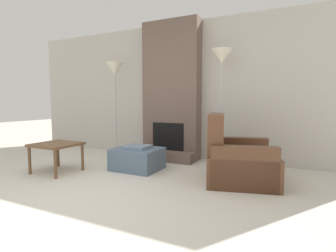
{
  "coord_description": "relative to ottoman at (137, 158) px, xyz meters",
  "views": [
    {
      "loc": [
        2.15,
        -2.02,
        1.08
      ],
      "look_at": [
        0.0,
        2.39,
        0.64
      ],
      "focal_mm": 28.0,
      "sensor_mm": 36.0,
      "label": 1
    }
  ],
  "objects": [
    {
      "name": "floor_lamp_left",
      "position": [
        -1.06,
        0.84,
        1.47
      ],
      "size": [
        0.34,
        0.34,
        1.88
      ],
      "color": "#ADADB2",
      "rests_on": "ground_plane"
    },
    {
      "name": "ottoman",
      "position": [
        0.0,
        0.0,
        0.0
      ],
      "size": [
        0.73,
        0.62,
        0.39
      ],
      "color": "slate",
      "rests_on": "ground_plane"
    },
    {
      "name": "side_table",
      "position": [
        -1.04,
        -0.69,
        0.21
      ],
      "size": [
        0.63,
        0.61,
        0.45
      ],
      "color": "brown",
      "rests_on": "ground_plane"
    },
    {
      "name": "fireplace",
      "position": [
        0.11,
        1.03,
        1.04
      ],
      "size": [
        1.11,
        0.58,
        2.6
      ],
      "color": "brown",
      "rests_on": "ground_plane"
    },
    {
      "name": "wall_back",
      "position": [
        0.11,
        1.23,
        1.12
      ],
      "size": [
        6.97,
        0.06,
        2.6
      ],
      "primitive_type": "cube",
      "color": "#BCB7AD",
      "rests_on": "ground_plane"
    },
    {
      "name": "floor_lamp_right",
      "position": [
        1.13,
        0.84,
        1.54
      ],
      "size": [
        0.34,
        0.34,
        1.96
      ],
      "color": "#ADADB2",
      "rests_on": "ground_plane"
    },
    {
      "name": "armchair",
      "position": [
        1.55,
        0.06,
        0.1
      ],
      "size": [
        1.1,
        1.15,
        0.93
      ],
      "rotation": [
        0.0,
        0.0,
        1.82
      ],
      "color": "brown",
      "rests_on": "ground_plane"
    },
    {
      "name": "ground_plane",
      "position": [
        0.11,
        -1.5,
        -0.18
      ],
      "size": [
        24.0,
        24.0,
        0.0
      ],
      "primitive_type": "plane",
      "color": "beige"
    }
  ]
}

